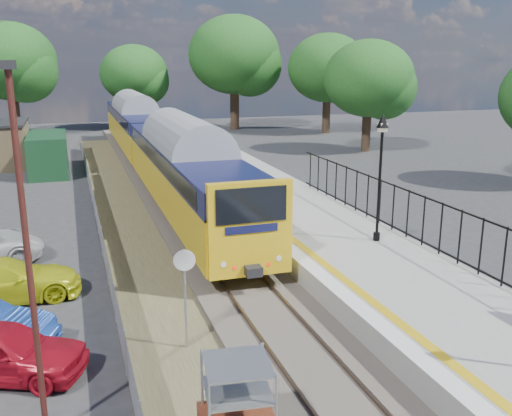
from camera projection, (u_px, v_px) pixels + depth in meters
name	position (u px, v px, depth m)	size (l,w,h in m)	color
ground	(306.00, 368.00, 13.91)	(120.00, 120.00, 0.00)	#2D2D30
track_bed	(200.00, 247.00, 22.64)	(5.90, 80.00, 0.29)	#473F38
platform	(325.00, 239.00, 22.42)	(5.00, 70.00, 0.90)	gray
platform_edge	(276.00, 233.00, 21.68)	(0.90, 70.00, 0.01)	silver
victorian_lamp_north	(381.00, 148.00, 19.94)	(0.44, 0.44, 4.60)	black
palisade_fence	(476.00, 243.00, 17.47)	(0.12, 26.00, 2.00)	black
wire_fence	(99.00, 227.00, 23.53)	(0.06, 52.00, 1.20)	#999EA3
tree_line	(140.00, 68.00, 51.29)	(56.80, 43.80, 11.88)	#332319
train	(154.00, 140.00, 36.20)	(2.82, 40.83, 3.51)	gold
speed_sign	(185.00, 283.00, 14.30)	(0.55, 0.14, 2.74)	#999EA3
carpark_lamp	(26.00, 239.00, 10.30)	(0.25, 0.50, 7.28)	#461C17
car_red	(1.00, 351.00, 13.35)	(1.60, 3.98, 1.36)	#AA0F20
car_yellow	(3.00, 281.00, 17.60)	(1.87, 4.60, 1.33)	#C4C917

